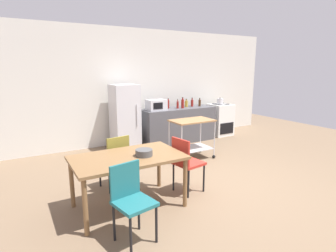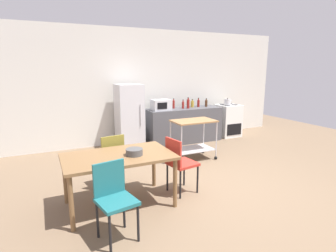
{
  "view_description": "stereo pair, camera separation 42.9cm",
  "coord_description": "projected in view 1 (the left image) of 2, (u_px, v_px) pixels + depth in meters",
  "views": [
    {
      "loc": [
        -2.86,
        -3.38,
        1.94
      ],
      "look_at": [
        -0.22,
        1.2,
        0.8
      ],
      "focal_mm": 29.12,
      "sensor_mm": 36.0,
      "label": 1
    },
    {
      "loc": [
        -2.48,
        -3.58,
        1.94
      ],
      "look_at": [
        -0.22,
        1.2,
        0.8
      ],
      "focal_mm": 29.12,
      "sensor_mm": 36.0,
      "label": 2
    }
  ],
  "objects": [
    {
      "name": "ground_plane",
      "position": [
        214.0,
        183.0,
        4.67
      ],
      "size": [
        12.0,
        12.0,
        0.0
      ],
      "primitive_type": "plane",
      "color": "brown"
    },
    {
      "name": "back_wall",
      "position": [
        137.0,
        87.0,
        7.07
      ],
      "size": [
        8.4,
        0.12,
        2.9
      ],
      "primitive_type": "cube",
      "color": "silver",
      "rests_on": "ground_plane"
    },
    {
      "name": "kitchen_counter",
      "position": [
        178.0,
        125.0,
        7.21
      ],
      "size": [
        2.0,
        0.64,
        0.9
      ],
      "primitive_type": "cube",
      "color": "#4C4C51",
      "rests_on": "ground_plane"
    },
    {
      "name": "dining_table",
      "position": [
        128.0,
        162.0,
        3.74
      ],
      "size": [
        1.5,
        0.9,
        0.75
      ],
      "color": "brown",
      "rests_on": "ground_plane"
    },
    {
      "name": "chair_olive",
      "position": [
        115.0,
        158.0,
        4.36
      ],
      "size": [
        0.46,
        0.46,
        0.89
      ],
      "rotation": [
        0.0,
        0.0,
        3.3
      ],
      "color": "olive",
      "rests_on": "ground_plane"
    },
    {
      "name": "chair_red",
      "position": [
        186.0,
        161.0,
        4.22
      ],
      "size": [
        0.46,
        0.46,
        0.89
      ],
      "rotation": [
        0.0,
        0.0,
        1.74
      ],
      "color": "#B72D23",
      "rests_on": "ground_plane"
    },
    {
      "name": "chair_teal",
      "position": [
        131.0,
        197.0,
        3.04
      ],
      "size": [
        0.47,
        0.47,
        0.89
      ],
      "rotation": [
        0.0,
        0.0,
        0.19
      ],
      "color": "#1E666B",
      "rests_on": "ground_plane"
    },
    {
      "name": "stove_oven",
      "position": [
        220.0,
        119.0,
        7.94
      ],
      "size": [
        0.6,
        0.61,
        0.92
      ],
      "color": "white",
      "rests_on": "ground_plane"
    },
    {
      "name": "refrigerator",
      "position": [
        125.0,
        117.0,
        6.52
      ],
      "size": [
        0.6,
        0.63,
        1.55
      ],
      "color": "silver",
      "rests_on": "ground_plane"
    },
    {
      "name": "kitchen_cart",
      "position": [
        192.0,
        133.0,
        5.83
      ],
      "size": [
        0.91,
        0.57,
        0.85
      ],
      "color": "olive",
      "rests_on": "ground_plane"
    },
    {
      "name": "microwave",
      "position": [
        156.0,
        105.0,
        6.73
      ],
      "size": [
        0.46,
        0.35,
        0.26
      ],
      "color": "silver",
      "rests_on": "kitchen_counter"
    },
    {
      "name": "bottle_hot_sauce",
      "position": [
        168.0,
        104.0,
        7.04
      ],
      "size": [
        0.06,
        0.06,
        0.26
      ],
      "color": "maroon",
      "rests_on": "kitchen_counter"
    },
    {
      "name": "bottle_olive_oil",
      "position": [
        178.0,
        105.0,
        7.03
      ],
      "size": [
        0.06,
        0.06,
        0.23
      ],
      "color": "maroon",
      "rests_on": "kitchen_counter"
    },
    {
      "name": "bottle_soda",
      "position": [
        183.0,
        104.0,
        7.07
      ],
      "size": [
        0.07,
        0.07,
        0.28
      ],
      "color": "maroon",
      "rests_on": "kitchen_counter"
    },
    {
      "name": "bottle_wine",
      "position": [
        186.0,
        104.0,
        7.29
      ],
      "size": [
        0.08,
        0.08,
        0.21
      ],
      "color": "gold",
      "rests_on": "kitchen_counter"
    },
    {
      "name": "bottle_sesame_oil",
      "position": [
        192.0,
        103.0,
        7.38
      ],
      "size": [
        0.07,
        0.07,
        0.24
      ],
      "color": "maroon",
      "rests_on": "kitchen_counter"
    },
    {
      "name": "bottle_soy_sauce",
      "position": [
        200.0,
        103.0,
        7.43
      ],
      "size": [
        0.07,
        0.07,
        0.22
      ],
      "color": "#4C2D19",
      "rests_on": "kitchen_counter"
    },
    {
      "name": "fruit_bowl",
      "position": [
        144.0,
        153.0,
        3.73
      ],
      "size": [
        0.24,
        0.24,
        0.09
      ],
      "primitive_type": "cylinder",
      "color": "#4C4C4C",
      "rests_on": "dining_table"
    },
    {
      "name": "kettle",
      "position": [
        220.0,
        101.0,
        7.68
      ],
      "size": [
        0.24,
        0.17,
        0.19
      ],
      "color": "silver",
      "rests_on": "stove_oven"
    }
  ]
}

